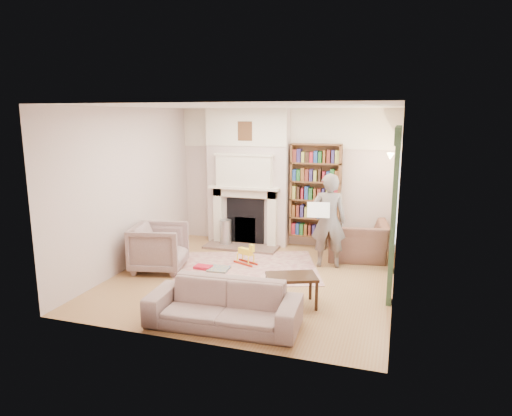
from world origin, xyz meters
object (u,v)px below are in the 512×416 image
(man_reading, at_px, (329,221))
(paraffin_heater, at_px, (226,233))
(armchair_reading, at_px, (357,241))
(rocking_horse, at_px, (246,254))
(bookcase, at_px, (315,191))
(armchair_left, at_px, (159,247))
(coffee_table, at_px, (291,291))
(sofa, at_px, (223,305))

(man_reading, relative_size, paraffin_heater, 3.06)
(armchair_reading, relative_size, rocking_horse, 2.43)
(man_reading, bearing_deg, armchair_reading, -137.06)
(bookcase, distance_m, rocking_horse, 2.00)
(bookcase, bearing_deg, armchair_reading, -29.51)
(armchair_reading, bearing_deg, rocking_horse, 18.03)
(bookcase, height_order, rocking_horse, bookcase)
(armchair_left, bearing_deg, coffee_table, -120.34)
(paraffin_heater, distance_m, rocking_horse, 1.28)
(armchair_reading, bearing_deg, paraffin_heater, -10.12)
(rocking_horse, bearing_deg, sofa, -53.60)
(sofa, relative_size, paraffin_heater, 3.55)
(armchair_reading, bearing_deg, coffee_table, 66.37)
(bookcase, xyz_separation_m, armchair_reading, (0.90, -0.51, -0.82))
(coffee_table, xyz_separation_m, rocking_horse, (-1.21, 1.53, -0.03))
(armchair_left, bearing_deg, sofa, -144.93)
(man_reading, xyz_separation_m, paraffin_heater, (-2.21, 0.68, -0.57))
(armchair_reading, height_order, paraffin_heater, armchair_reading)
(armchair_left, relative_size, coffee_table, 1.27)
(armchair_reading, xyz_separation_m, rocking_horse, (-1.88, -0.94, -0.16))
(bookcase, xyz_separation_m, sofa, (-0.45, -3.86, -0.89))
(bookcase, height_order, armchair_reading, bookcase)
(bookcase, height_order, paraffin_heater, bookcase)
(bookcase, relative_size, man_reading, 1.10)
(armchair_reading, distance_m, coffee_table, 2.56)
(man_reading, relative_size, rocking_horse, 3.72)
(armchair_left, distance_m, coffee_table, 2.67)
(man_reading, height_order, paraffin_heater, man_reading)
(sofa, bearing_deg, man_reading, 68.87)
(armchair_reading, bearing_deg, armchair_left, 19.00)
(bookcase, xyz_separation_m, paraffin_heater, (-1.77, -0.43, -0.90))
(armchair_left, height_order, man_reading, man_reading)
(paraffin_heater, bearing_deg, bookcase, 13.76)
(paraffin_heater, bearing_deg, rocking_horse, -52.36)
(coffee_table, bearing_deg, armchair_reading, 51.61)
(coffee_table, bearing_deg, bookcase, 71.16)
(coffee_table, height_order, rocking_horse, coffee_table)
(armchair_reading, distance_m, rocking_horse, 2.11)
(man_reading, bearing_deg, bookcase, -78.20)
(armchair_reading, bearing_deg, sofa, 59.54)
(armchair_reading, bearing_deg, bookcase, -38.00)
(man_reading, height_order, coffee_table, man_reading)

